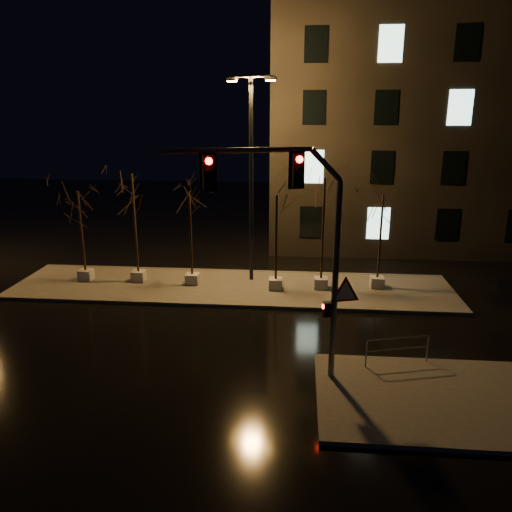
# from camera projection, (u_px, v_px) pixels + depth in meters

# --- Properties ---
(ground) EXTENTS (90.00, 90.00, 0.00)m
(ground) POSITION_uv_depth(u_px,v_px,m) (211.00, 341.00, 19.46)
(ground) COLOR black
(ground) RESTS_ON ground
(median) EXTENTS (22.00, 5.00, 0.15)m
(median) POSITION_uv_depth(u_px,v_px,m) (232.00, 287.00, 25.18)
(median) COLOR #4B4843
(median) RESTS_ON ground
(sidewalk_corner) EXTENTS (7.00, 5.00, 0.15)m
(sidewalk_corner) POSITION_uv_depth(u_px,v_px,m) (430.00, 398.00, 15.46)
(sidewalk_corner) COLOR #4B4843
(sidewalk_corner) RESTS_ON ground
(building) EXTENTS (25.00, 12.00, 15.00)m
(building) POSITION_uv_depth(u_px,v_px,m) (462.00, 128.00, 33.37)
(building) COLOR black
(building) RESTS_ON ground
(tree_0) EXTENTS (1.80, 1.80, 4.77)m
(tree_0) POSITION_uv_depth(u_px,v_px,m) (80.00, 212.00, 24.99)
(tree_0) COLOR #B2AFA6
(tree_0) RESTS_ON median
(tree_1) EXTENTS (1.80, 1.80, 5.67)m
(tree_1) POSITION_uv_depth(u_px,v_px,m) (133.00, 199.00, 24.62)
(tree_1) COLOR #B2AFA6
(tree_1) RESTS_ON median
(tree_2) EXTENTS (1.80, 1.80, 4.84)m
(tree_2) POSITION_uv_depth(u_px,v_px,m) (190.00, 213.00, 24.35)
(tree_2) COLOR #B2AFA6
(tree_2) RESTS_ON median
(tree_3) EXTENTS (1.80, 1.80, 4.86)m
(tree_3) POSITION_uv_depth(u_px,v_px,m) (276.00, 216.00, 23.65)
(tree_3) COLOR #B2AFA6
(tree_3) RESTS_ON median
(tree_4) EXTENTS (1.80, 1.80, 5.63)m
(tree_4) POSITION_uv_depth(u_px,v_px,m) (324.00, 203.00, 23.60)
(tree_4) COLOR #B2AFA6
(tree_4) RESTS_ON median
(tree_5) EXTENTS (1.80, 1.80, 4.73)m
(tree_5) POSITION_uv_depth(u_px,v_px,m) (382.00, 217.00, 23.90)
(tree_5) COLOR #B2AFA6
(tree_5) RESTS_ON median
(traffic_signal_mast) EXTENTS (5.94, 1.76, 7.50)m
(traffic_signal_mast) POSITION_uv_depth(u_px,v_px,m) (299.00, 234.00, 15.04)
(traffic_signal_mast) COLOR slate
(traffic_signal_mast) RESTS_ON sidewalk_corner
(streetlight_main) EXTENTS (2.46, 1.06, 10.07)m
(streetlight_main) POSITION_uv_depth(u_px,v_px,m) (251.00, 167.00, 24.49)
(streetlight_main) COLOR black
(streetlight_main) RESTS_ON median
(guard_rail_a) EXTENTS (2.24, 0.63, 1.00)m
(guard_rail_a) POSITION_uv_depth(u_px,v_px,m) (397.00, 347.00, 17.22)
(guard_rail_a) COLOR slate
(guard_rail_a) RESTS_ON sidewalk_corner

